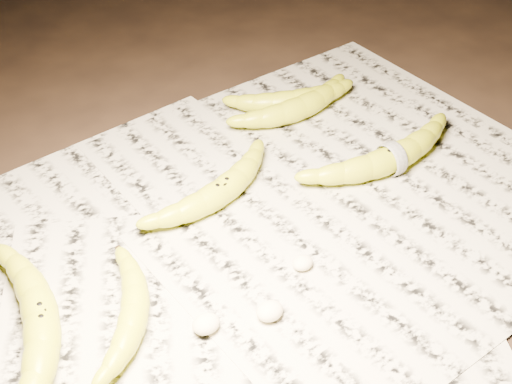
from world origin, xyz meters
TOP-DOWN VIEW (x-y plane):
  - ground at (0.00, 0.00)m, footprint 3.00×3.00m
  - newspaper_patch at (-0.03, -0.01)m, footprint 0.90×0.70m
  - banana_left_a at (-0.31, -0.01)m, footprint 0.13×0.24m
  - banana_left_b at (-0.23, -0.05)m, footprint 0.14×0.17m
  - banana_center at (-0.03, 0.06)m, footprint 0.21×0.10m
  - banana_taped at (0.20, -0.02)m, footprint 0.24×0.08m
  - banana_upper_a at (0.18, 0.16)m, footprint 0.19×0.06m
  - banana_upper_b at (0.18, 0.18)m, footprint 0.19×0.12m
  - measuring_tape at (0.20, -0.02)m, footprint 0.01×0.05m
  - flesh_chunk_a at (-0.17, -0.11)m, footprint 0.03×0.03m
  - flesh_chunk_b at (-0.10, -0.13)m, footprint 0.03×0.03m
  - flesh_chunk_c at (-0.02, -0.10)m, footprint 0.03×0.02m

SIDE VIEW (x-z plane):
  - ground at x=0.00m, z-range 0.00..0.00m
  - newspaper_patch at x=-0.03m, z-range 0.00..0.01m
  - flesh_chunk_c at x=-0.02m, z-range 0.01..0.02m
  - flesh_chunk_b at x=-0.10m, z-range 0.01..0.03m
  - flesh_chunk_a at x=-0.17m, z-range 0.01..0.03m
  - banana_left_b at x=-0.23m, z-range 0.01..0.04m
  - banana_upper_b at x=0.18m, z-range 0.01..0.04m
  - banana_center at x=-0.03m, z-range 0.01..0.05m
  - banana_upper_a at x=0.18m, z-range 0.01..0.05m
  - banana_taped at x=0.20m, z-range 0.01..0.05m
  - measuring_tape at x=0.20m, z-range 0.00..0.05m
  - banana_left_a at x=-0.31m, z-range 0.01..0.05m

